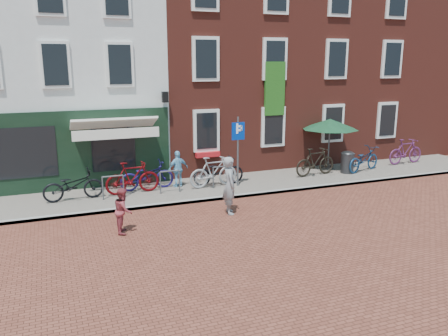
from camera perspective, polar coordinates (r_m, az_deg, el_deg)
name	(u,v)px	position (r m, az deg, el deg)	size (l,w,h in m)	color
ground	(221,200)	(15.87, -0.39, -4.06)	(80.00, 80.00, 0.00)	brown
sidewalk	(231,185)	(17.54, 0.92, -2.18)	(24.00, 3.00, 0.10)	slate
building_stucco	(53,66)	(21.16, -20.64, 11.86)	(8.00, 8.00, 9.00)	silver
building_brick_mid	(208,55)	(22.40, -2.04, 14.00)	(6.00, 8.00, 10.00)	maroon
building_brick_right	(316,55)	(25.02, 11.44, 13.69)	(6.00, 8.00, 10.00)	maroon
filler_right	(412,65)	(29.02, 22.53, 11.89)	(7.00, 8.00, 9.00)	maroon
litter_bin	(347,161)	(19.85, 15.24, 0.88)	(0.55, 0.55, 1.00)	#313033
parking_sign	(238,141)	(16.92, 1.77, 3.35)	(0.50, 0.07, 2.63)	#4C4C4F
parasol	(330,122)	(20.23, 13.18, 5.63)	(2.46, 2.46, 2.29)	#4C4C4F
woman	(230,185)	(14.29, 0.72, -2.19)	(0.67, 0.44, 1.84)	gray
boy	(123,210)	(13.11, -12.53, -5.21)	(0.63, 0.49, 1.30)	#97363D
cafe_person	(178,169)	(17.09, -5.78, -0.11)	(0.81, 0.34, 1.38)	#72B9E0
bicycle_0	(73,185)	(16.23, -18.40, -2.07)	(0.70, 1.99, 1.05)	black
bicycle_1	(133,178)	(16.49, -11.41, -1.19)	(0.55, 1.94, 1.16)	#540508
bicycle_2	(147,175)	(16.93, -9.64, -0.93)	(0.70, 1.99, 1.05)	#1D1459
bicycle_3	(214,172)	(17.02, -1.32, -0.47)	(0.55, 1.94, 1.16)	#99999B
bicycle_4	(218,171)	(17.36, -0.70, -0.39)	(0.70, 1.99, 1.05)	black
bicycle_5	(315,162)	(19.06, 11.40, 0.78)	(0.55, 1.94, 1.16)	black
bicycle_6	(364,159)	(20.33, 17.13, 1.06)	(0.70, 1.99, 1.05)	navy
bicycle_7	(406,151)	(22.44, 21.86, 1.95)	(0.55, 1.94, 1.16)	#5A2250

